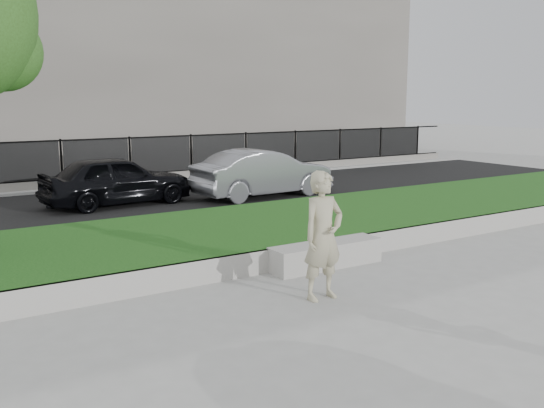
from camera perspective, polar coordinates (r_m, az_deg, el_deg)
ground at (r=9.36m, az=2.50°, el=-8.09°), size 90.00×90.00×0.00m
grass_bank at (r=11.80m, az=-5.86°, el=-3.27°), size 34.00×4.00×0.40m
grass_kerb at (r=10.14m, az=-0.87°, el=-5.47°), size 34.00×0.08×0.40m
street at (r=16.84m, az=-14.27°, el=-0.11°), size 34.00×7.00×0.04m
far_pavement at (r=21.11m, az=-18.12°, el=1.84°), size 34.00×3.00×0.12m
iron_fence at (r=20.09m, az=-17.48°, el=2.87°), size 32.00×0.30×1.50m
building_facade at (r=27.83m, az=-22.42°, el=13.68°), size 34.00×10.00×10.00m
stone_bench at (r=10.57m, az=5.10°, el=-4.77°), size 2.10×0.53×0.43m
man at (r=8.77m, az=4.83°, el=-3.00°), size 0.71×0.48×1.88m
book at (r=10.33m, az=4.93°, el=-3.80°), size 0.27×0.21×0.03m
car_dark at (r=16.67m, az=-14.42°, el=2.20°), size 4.06×1.87×1.35m
car_silver at (r=17.53m, az=-0.87°, el=2.94°), size 4.23×1.66×1.37m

